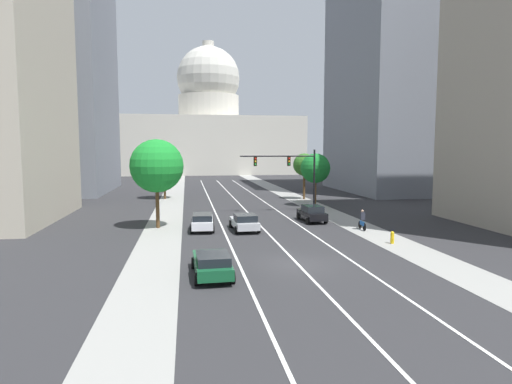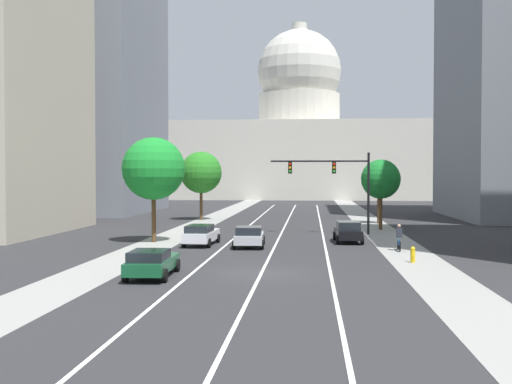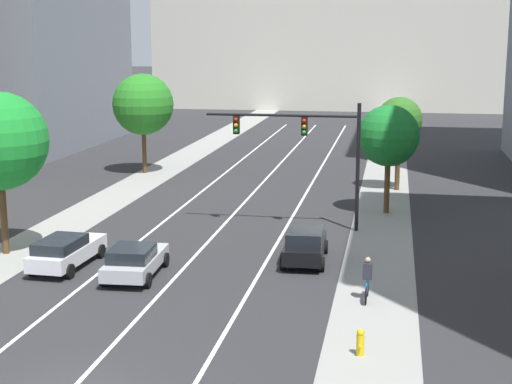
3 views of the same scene
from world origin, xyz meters
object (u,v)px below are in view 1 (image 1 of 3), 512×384
Objects in this scene: car_black at (312,213)px; fire_hydrant at (392,237)px; street_tree_far_right at (304,165)px; street_tree_mid_left at (157,166)px; car_green at (212,263)px; cyclist at (362,220)px; traffic_signal_mast at (291,168)px; car_silver at (245,222)px; street_tree_near_left at (164,161)px; car_white at (203,221)px; street_tree_near_right at (315,168)px; capitol_building at (209,130)px.

car_black is 10.67m from fire_hydrant.
street_tree_mid_left is (-18.21, -18.97, 0.69)m from street_tree_far_right.
street_tree_far_right is 0.81× the size of street_tree_mid_left.
cyclist is (13.28, 11.54, 0.13)m from car_green.
traffic_signal_mast is at bearing 28.27° from street_tree_mid_left.
car_silver is 0.55× the size of traffic_signal_mast.
cyclist is at bearing -92.88° from street_tree_far_right.
car_green is 0.64× the size of street_tree_near_left.
car_silver is 0.72× the size of street_tree_far_right.
car_white is 6.16m from street_tree_mid_left.
traffic_signal_mast is 6.13m from street_tree_near_right.
street_tree_far_right is (4.66, 11.69, -0.08)m from traffic_signal_mast.
street_tree_mid_left reaches higher than car_silver.
street_tree_near_right is at bearing -29.01° from car_green.
capitol_building is 10.62× the size of car_green.
street_tree_near_left is at bearing 119.18° from fire_hydrant.
traffic_signal_mast is at bearing -35.85° from car_silver.
fire_hydrant is 0.15× the size of street_tree_far_right.
traffic_signal_mast is (9.76, 22.48, 4.02)m from car_green.
street_tree_mid_left is at bearing 151.92° from fire_hydrant.
street_tree_near_left is at bearing -98.31° from capitol_building.
cyclist is 0.28× the size of street_tree_far_right.
car_white is 0.63× the size of street_tree_mid_left.
street_tree_near_left reaches higher than car_white.
car_black is 0.53× the size of traffic_signal_mast.
capitol_building is 68.75m from street_tree_far_right.
street_tree_near_left is at bearing 150.02° from street_tree_near_right.
car_black is at bearing -108.14° from street_tree_near_right.
capitol_building is 11.59× the size of car_black.
capitol_building is at bearing 6.97° from cyclist.
car_white is (-10.31, -2.79, -0.03)m from car_black.
car_white is at bearing -1.91° from car_green.
street_tree_far_right is at bearing -24.85° from car_green.
street_tree_mid_left is (-8.93, -86.68, -6.78)m from capitol_building.
car_white is 0.76× the size of street_tree_near_right.
street_tree_mid_left is at bearing 68.55° from car_silver.
cyclist is 22.97m from street_tree_far_right.
street_tree_mid_left is (-3.77, 1.66, 4.57)m from car_white.
car_black is 5.64m from cyclist.
fire_hydrant is 0.12× the size of street_tree_mid_left.
cyclist is (8.14, -90.33, -11.27)m from capitol_building.
street_tree_near_right is at bearing -83.39° from capitol_building.
street_tree_near_left reaches higher than street_tree_near_right.
street_tree_far_right is at bearing 85.15° from street_tree_near_right.
traffic_signal_mast reaches higher than car_white.
car_black is 10.69m from car_white.
cyclist is (3.52, -10.94, -3.89)m from traffic_signal_mast.
car_green is 14.61m from fire_hydrant.
traffic_signal_mast reaches higher than car_green.
car_white is at bearing -137.54° from traffic_signal_mast.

